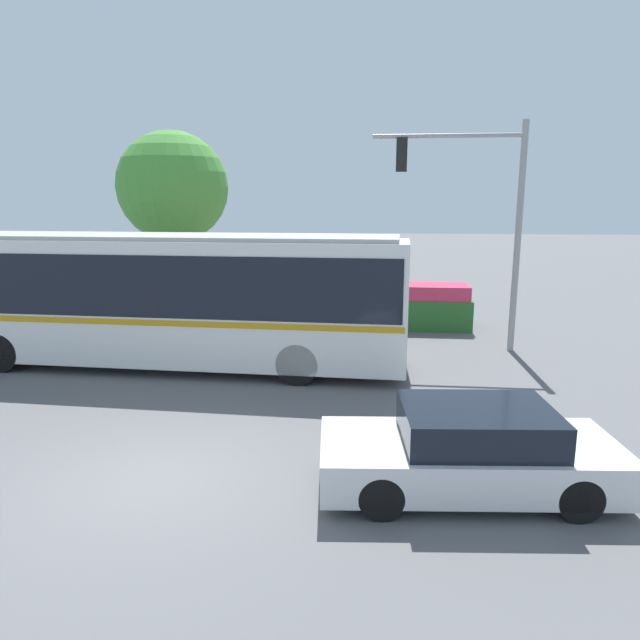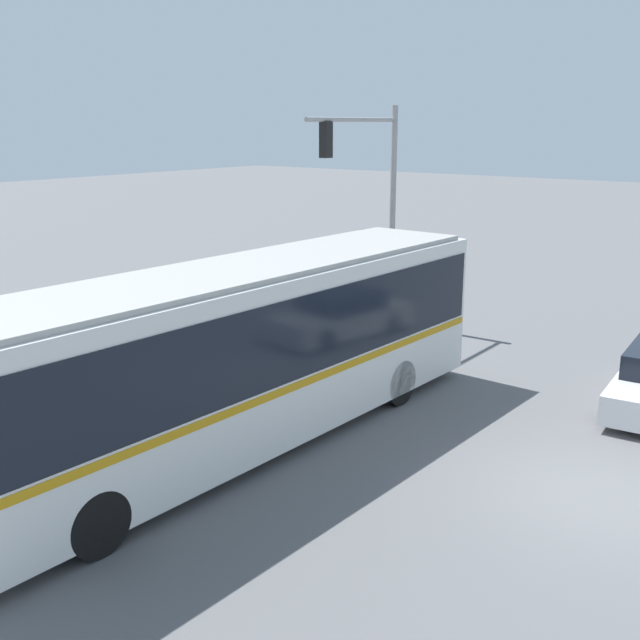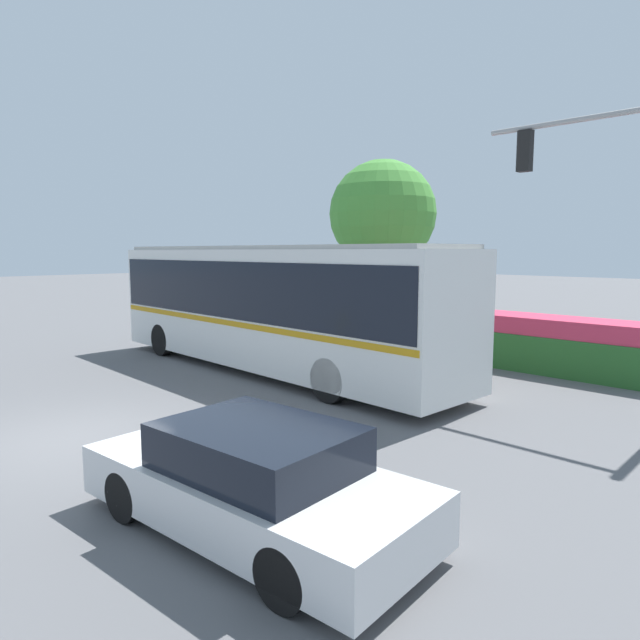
% 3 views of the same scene
% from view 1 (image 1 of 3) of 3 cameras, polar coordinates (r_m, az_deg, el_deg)
% --- Properties ---
extents(ground_plane, '(140.00, 140.00, 0.00)m').
position_cam_1_polar(ground_plane, '(9.65, -16.13, -14.88)').
color(ground_plane, '#5B5B5E').
extents(city_bus, '(12.23, 2.97, 3.43)m').
position_cam_1_polar(city_bus, '(15.17, -14.78, 2.66)').
color(city_bus, silver).
rests_on(city_bus, ground).
extents(sedan_foreground, '(4.52, 2.23, 1.30)m').
position_cam_1_polar(sedan_foreground, '(8.97, 14.78, -12.57)').
color(sedan_foreground, silver).
rests_on(sedan_foreground, ground).
extents(traffic_light_pole, '(4.19, 0.24, 6.41)m').
position_cam_1_polar(traffic_light_pole, '(16.80, 16.06, 10.96)').
color(traffic_light_pole, gray).
rests_on(traffic_light_pole, ground).
extents(flowering_hedge, '(8.79, 1.53, 1.50)m').
position_cam_1_polar(flowering_hedge, '(19.75, 2.09, 1.53)').
color(flowering_hedge, '#286028').
rests_on(flowering_hedge, ground).
extents(street_tree_left, '(4.37, 4.37, 6.99)m').
position_cam_1_polar(street_tree_left, '(23.99, -14.50, 12.71)').
color(street_tree_left, brown).
rests_on(street_tree_left, ground).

